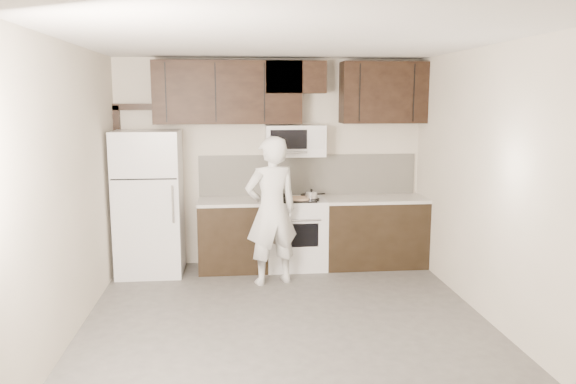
{
  "coord_description": "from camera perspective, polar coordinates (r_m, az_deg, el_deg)",
  "views": [
    {
      "loc": [
        -0.51,
        -5.13,
        2.19
      ],
      "look_at": [
        0.09,
        0.9,
        1.17
      ],
      "focal_mm": 35.0,
      "sensor_mm": 36.0,
      "label": 1
    }
  ],
  "objects": [
    {
      "name": "door_trim",
      "position": [
        7.53,
        -16.47,
        1.93
      ],
      "size": [
        0.5,
        0.08,
        2.12
      ],
      "color": "black",
      "rests_on": "floor"
    },
    {
      "name": "refrigerator",
      "position": [
        7.21,
        -13.92,
        -1.08
      ],
      "size": [
        0.8,
        0.76,
        1.8
      ],
      "color": "silver",
      "rests_on": "floor"
    },
    {
      "name": "floor",
      "position": [
        5.6,
        -0.03,
        -13.51
      ],
      "size": [
        4.5,
        4.5,
        0.0
      ],
      "primitive_type": "plane",
      "color": "#4C4A48",
      "rests_on": "ground"
    },
    {
      "name": "person",
      "position": [
        6.6,
        -1.69,
        -1.94
      ],
      "size": [
        0.74,
        0.59,
        1.76
      ],
      "primitive_type": "imported",
      "rotation": [
        0.0,
        0.0,
        3.43
      ],
      "color": "white",
      "rests_on": "floor"
    },
    {
      "name": "saucepan",
      "position": [
        7.09,
        2.41,
        -0.4
      ],
      "size": [
        0.26,
        0.15,
        0.15
      ],
      "color": "silver",
      "rests_on": "stove"
    },
    {
      "name": "baking_tray",
      "position": [
        7.08,
        1.1,
        -0.81
      ],
      "size": [
        0.44,
        0.33,
        0.02
      ],
      "primitive_type": "cube",
      "rotation": [
        0.0,
        0.0,
        -0.03
      ],
      "color": "black",
      "rests_on": "counter_run"
    },
    {
      "name": "back_wall",
      "position": [
        7.44,
        -1.75,
        3.02
      ],
      "size": [
        4.0,
        0.0,
        4.0
      ],
      "primitive_type": "plane",
      "rotation": [
        1.57,
        0.0,
        0.0
      ],
      "color": "beige",
      "rests_on": "ground"
    },
    {
      "name": "microwave",
      "position": [
        7.25,
        0.72,
        5.24
      ],
      "size": [
        0.76,
        0.42,
        0.4
      ],
      "color": "silver",
      "rests_on": "upper_cabinets"
    },
    {
      "name": "counter_run",
      "position": [
        7.36,
        3.15,
        -4.13
      ],
      "size": [
        2.95,
        0.64,
        0.91
      ],
      "color": "black",
      "rests_on": "floor"
    },
    {
      "name": "upper_cabinets",
      "position": [
        7.24,
        -0.03,
        10.24
      ],
      "size": [
        3.48,
        0.35,
        0.78
      ],
      "color": "black",
      "rests_on": "back_wall"
    },
    {
      "name": "ceiling",
      "position": [
        5.18,
        -0.03,
        15.17
      ],
      "size": [
        4.5,
        4.5,
        0.0
      ],
      "primitive_type": "plane",
      "rotation": [
        3.14,
        0.0,
        0.0
      ],
      "color": "white",
      "rests_on": "back_wall"
    },
    {
      "name": "stove",
      "position": [
        7.32,
        0.8,
        -4.16
      ],
      "size": [
        0.76,
        0.66,
        0.94
      ],
      "color": "silver",
      "rests_on": "floor"
    },
    {
      "name": "pizza",
      "position": [
        7.07,
        1.1,
        -0.64
      ],
      "size": [
        0.3,
        0.3,
        0.02
      ],
      "primitive_type": "cylinder",
      "rotation": [
        0.0,
        0.0,
        -0.03
      ],
      "color": "beige",
      "rests_on": "baking_tray"
    },
    {
      "name": "backsplash",
      "position": [
        7.5,
        2.07,
        1.77
      ],
      "size": [
        2.9,
        0.02,
        0.54
      ],
      "primitive_type": "cube",
      "color": "beige",
      "rests_on": "counter_run"
    }
  ]
}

